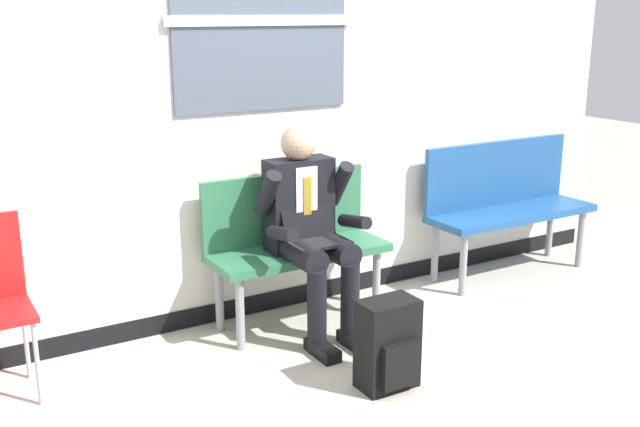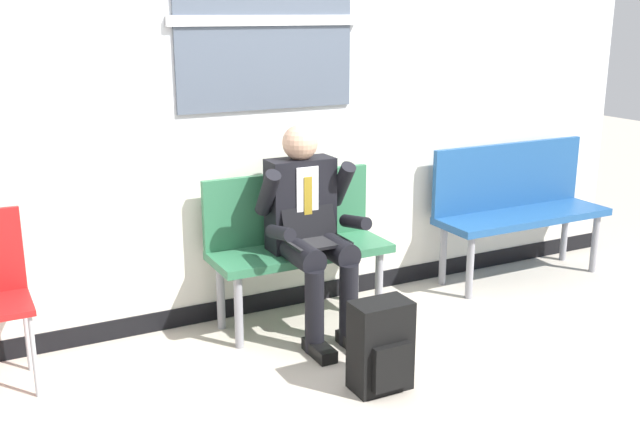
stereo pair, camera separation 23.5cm
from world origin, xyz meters
name	(u,v)px [view 2 (the right image)]	position (x,y,z in m)	size (l,w,h in m)	color
ground_plane	(338,344)	(0.00, 0.00, 0.00)	(18.00, 18.00, 0.00)	#B2A899
station_wall	(283,105)	(0.00, 0.72, 1.31)	(5.44, 0.16, 2.62)	silver
bench_with_person	(296,237)	(-0.06, 0.45, 0.54)	(1.10, 0.42, 0.92)	#2D6B47
bench_empty	(516,201)	(1.70, 0.45, 0.56)	(1.31, 0.42, 0.96)	navy
person_seated	(310,226)	(-0.06, 0.25, 0.66)	(0.57, 0.70, 1.24)	black
backpack	(381,347)	(-0.06, -0.56, 0.23)	(0.30, 0.23, 0.47)	black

